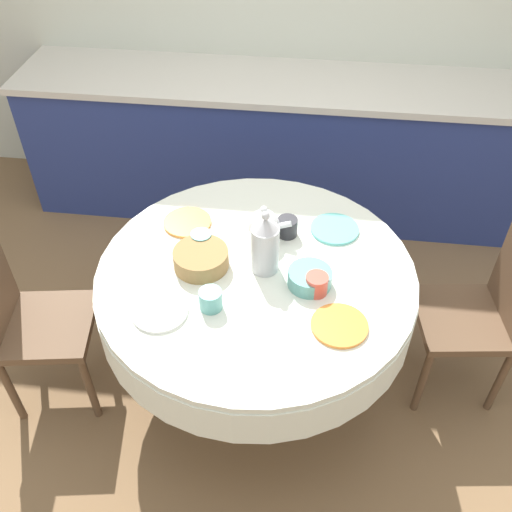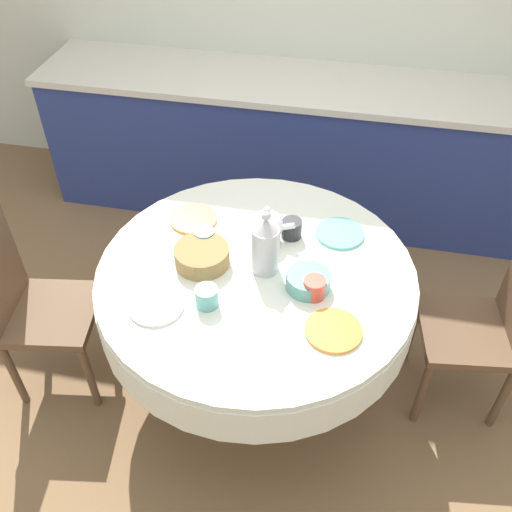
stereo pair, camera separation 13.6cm
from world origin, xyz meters
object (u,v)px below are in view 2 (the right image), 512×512
object	(u,v)px
chair_left	(490,320)
coffee_carafe	(265,245)
teapot	(267,226)
chair_right	(29,300)

from	to	relation	value
chair_left	coffee_carafe	bearing A→B (deg)	89.29
coffee_carafe	teapot	distance (m)	0.19
chair_left	teapot	world-z (taller)	chair_left
chair_right	coffee_carafe	distance (m)	1.11
chair_left	chair_right	world-z (taller)	same
coffee_carafe	teapot	world-z (taller)	coffee_carafe
chair_left	coffee_carafe	size ratio (longest dim) A/B	3.24
chair_left	chair_right	size ratio (longest dim) A/B	1.00
coffee_carafe	teapot	bearing A→B (deg)	97.90
coffee_carafe	chair_left	bearing A→B (deg)	6.79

